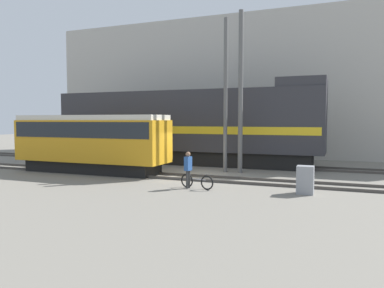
{
  "coord_description": "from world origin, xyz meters",
  "views": [
    {
      "loc": [
        7.7,
        -19.77,
        3.16
      ],
      "look_at": [
        -0.1,
        -0.25,
        1.8
      ],
      "focal_mm": 35.0,
      "sensor_mm": 36.0,
      "label": 1
    }
  ],
  "objects_px": {
    "bicycle": "(197,182)",
    "signal_box": "(305,180)",
    "utility_pole_left": "(225,96)",
    "freight_locomotive": "(185,126)",
    "streetcar": "(91,140)",
    "person": "(188,166)",
    "utility_pole_center": "(241,92)"
  },
  "relations": [
    {
      "from": "person",
      "to": "utility_pole_center",
      "type": "relative_size",
      "value": 0.18
    },
    {
      "from": "streetcar",
      "to": "signal_box",
      "type": "height_order",
      "value": "streetcar"
    },
    {
      "from": "utility_pole_center",
      "to": "signal_box",
      "type": "bearing_deg",
      "value": -51.07
    },
    {
      "from": "freight_locomotive",
      "to": "bicycle",
      "type": "bearing_deg",
      "value": -64.08
    },
    {
      "from": "freight_locomotive",
      "to": "utility_pole_left",
      "type": "xyz_separation_m",
      "value": [
        3.96,
        -3.16,
        1.89
      ]
    },
    {
      "from": "signal_box",
      "to": "person",
      "type": "bearing_deg",
      "value": -172.47
    },
    {
      "from": "bicycle",
      "to": "utility_pole_left",
      "type": "xyz_separation_m",
      "value": [
        -0.4,
        5.8,
        4.27
      ]
    },
    {
      "from": "person",
      "to": "signal_box",
      "type": "distance_m",
      "value": 5.2
    },
    {
      "from": "utility_pole_left",
      "to": "signal_box",
      "type": "relative_size",
      "value": 7.67
    },
    {
      "from": "freight_locomotive",
      "to": "utility_pole_center",
      "type": "relative_size",
      "value": 2.03
    },
    {
      "from": "freight_locomotive",
      "to": "signal_box",
      "type": "distance_m",
      "value": 12.52
    },
    {
      "from": "streetcar",
      "to": "person",
      "type": "bearing_deg",
      "value": -20.16
    },
    {
      "from": "bicycle",
      "to": "utility_pole_left",
      "type": "bearing_deg",
      "value": 93.9
    },
    {
      "from": "person",
      "to": "utility_pole_center",
      "type": "xyz_separation_m",
      "value": [
        0.94,
        5.87,
        3.75
      ]
    },
    {
      "from": "freight_locomotive",
      "to": "utility_pole_left",
      "type": "bearing_deg",
      "value": -38.58
    },
    {
      "from": "freight_locomotive",
      "to": "person",
      "type": "height_order",
      "value": "freight_locomotive"
    },
    {
      "from": "freight_locomotive",
      "to": "streetcar",
      "type": "distance_m",
      "value": 7.23
    },
    {
      "from": "utility_pole_center",
      "to": "bicycle",
      "type": "bearing_deg",
      "value": -95.22
    },
    {
      "from": "streetcar",
      "to": "utility_pole_left",
      "type": "height_order",
      "value": "utility_pole_left"
    },
    {
      "from": "signal_box",
      "to": "streetcar",
      "type": "bearing_deg",
      "value": 170.77
    },
    {
      "from": "bicycle",
      "to": "utility_pole_center",
      "type": "xyz_separation_m",
      "value": [
        0.53,
        5.8,
        4.44
      ]
    },
    {
      "from": "bicycle",
      "to": "signal_box",
      "type": "relative_size",
      "value": 1.44
    },
    {
      "from": "signal_box",
      "to": "utility_pole_left",
      "type": "bearing_deg",
      "value": 134.59
    },
    {
      "from": "streetcar",
      "to": "utility_pole_center",
      "type": "height_order",
      "value": "utility_pole_center"
    },
    {
      "from": "utility_pole_left",
      "to": "bicycle",
      "type": "bearing_deg",
      "value": -86.1
    },
    {
      "from": "bicycle",
      "to": "person",
      "type": "xyz_separation_m",
      "value": [
        -0.41,
        -0.07,
        0.7
      ]
    },
    {
      "from": "bicycle",
      "to": "utility_pole_center",
      "type": "distance_m",
      "value": 7.33
    },
    {
      "from": "person",
      "to": "signal_box",
      "type": "height_order",
      "value": "person"
    },
    {
      "from": "freight_locomotive",
      "to": "utility_pole_center",
      "type": "bearing_deg",
      "value": -32.89
    },
    {
      "from": "streetcar",
      "to": "utility_pole_center",
      "type": "distance_m",
      "value": 9.34
    },
    {
      "from": "signal_box",
      "to": "bicycle",
      "type": "bearing_deg",
      "value": -172.68
    },
    {
      "from": "bicycle",
      "to": "utility_pole_left",
      "type": "relative_size",
      "value": 0.19
    }
  ]
}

